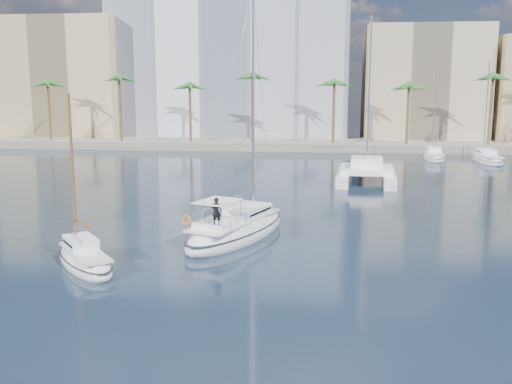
# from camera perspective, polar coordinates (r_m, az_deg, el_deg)

# --- Properties ---
(ground) EXTENTS (160.00, 160.00, 0.00)m
(ground) POSITION_cam_1_polar(r_m,az_deg,el_deg) (34.57, -0.99, -5.67)
(ground) COLOR black
(ground) RESTS_ON ground
(quay) EXTENTS (120.00, 14.00, 1.20)m
(quay) POSITION_cam_1_polar(r_m,az_deg,el_deg) (94.49, 3.71, 4.82)
(quay) COLOR gray
(quay) RESTS_ON ground
(building_modern) EXTENTS (42.00, 16.00, 28.00)m
(building_modern) POSITION_cam_1_polar(r_m,az_deg,el_deg) (107.31, -2.47, 12.63)
(building_modern) COLOR white
(building_modern) RESTS_ON ground
(building_tan_left) EXTENTS (22.00, 14.00, 22.00)m
(building_tan_left) POSITION_cam_1_polar(r_m,az_deg,el_deg) (111.99, -18.41, 10.50)
(building_tan_left) COLOR tan
(building_tan_left) RESTS_ON ground
(building_beige) EXTENTS (20.00, 14.00, 20.00)m
(building_beige) POSITION_cam_1_polar(r_m,az_deg,el_deg) (104.50, 16.34, 10.11)
(building_beige) COLOR tan
(building_beige) RESTS_ON ground
(palm_left) EXTENTS (3.60, 3.60, 12.30)m
(palm_left) POSITION_cam_1_polar(r_m,az_deg,el_deg) (97.77, -17.01, 10.26)
(palm_left) COLOR brown
(palm_left) RESTS_ON ground
(palm_centre) EXTENTS (3.60, 3.60, 12.30)m
(palm_centre) POSITION_cam_1_polar(r_m,az_deg,el_deg) (90.09, 3.66, 10.72)
(palm_centre) COLOR brown
(palm_centre) RESTS_ON ground
(main_sloop) EXTENTS (7.26, 11.71, 16.60)m
(main_sloop) POSITION_cam_1_polar(r_m,az_deg,el_deg) (37.04, -1.92, -3.77)
(main_sloop) COLOR white
(main_sloop) RESTS_ON ground
(small_sloop) EXTENTS (5.95, 6.68, 9.83)m
(small_sloop) POSITION_cam_1_polar(r_m,az_deg,el_deg) (32.50, -16.77, -6.45)
(small_sloop) COLOR white
(small_sloop) RESTS_ON ground
(catamaran) EXTENTS (6.72, 12.00, 16.92)m
(catamaran) POSITION_cam_1_polar(r_m,az_deg,el_deg) (60.54, 10.99, 2.12)
(catamaran) COLOR white
(catamaran) RESTS_ON ground
(seagull) EXTENTS (0.93, 0.40, 0.17)m
(seagull) POSITION_cam_1_polar(r_m,az_deg,el_deg) (37.08, -6.04, -3.08)
(seagull) COLOR silver
(seagull) RESTS_ON ground
(moored_yacht_a) EXTENTS (3.37, 9.52, 11.90)m
(moored_yacht_a) POSITION_cam_1_polar(r_m,az_deg,el_deg) (82.07, 17.35, 3.13)
(moored_yacht_a) COLOR white
(moored_yacht_a) RESTS_ON ground
(moored_yacht_b) EXTENTS (3.32, 10.83, 13.72)m
(moored_yacht_b) POSITION_cam_1_polar(r_m,az_deg,el_deg) (81.65, 22.10, 2.81)
(moored_yacht_b) COLOR white
(moored_yacht_b) RESTS_ON ground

